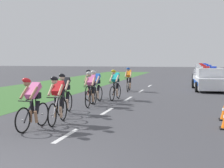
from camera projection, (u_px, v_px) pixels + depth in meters
grass_verge at (38, 89)px, 20.67m from camera, size 7.00×60.00×0.01m
lane_markings_centre at (119, 104)px, 13.94m from camera, size 0.14×21.60×0.01m
cyclist_lead at (32, 103)px, 8.83m from camera, size 0.43×1.72×1.56m
cyclist_second at (58, 99)px, 9.62m from camera, size 0.44×1.72×1.56m
cyclist_third at (65, 93)px, 11.44m from camera, size 0.44×1.72×1.56m
cyclist_fourth at (91, 88)px, 13.27m from camera, size 0.43×1.72×1.56m
cyclist_fifth at (96, 86)px, 14.37m from camera, size 0.43×1.72×1.56m
cyclist_sixth at (90, 84)px, 15.61m from camera, size 0.43×1.72×1.56m
cyclist_seventh at (115, 84)px, 15.41m from camera, size 0.44×1.72×1.56m
cyclist_eighth at (129, 79)px, 19.47m from camera, size 0.44×1.72×1.56m
police_car_nearest at (209, 80)px, 20.11m from camera, size 2.26×4.53×1.59m
police_car_second at (206, 76)px, 25.49m from camera, size 2.24×4.51×1.59m
police_car_third at (204, 73)px, 30.66m from camera, size 2.29×4.54×1.59m
police_car_furthest at (203, 71)px, 35.66m from camera, size 2.19×4.50×1.59m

